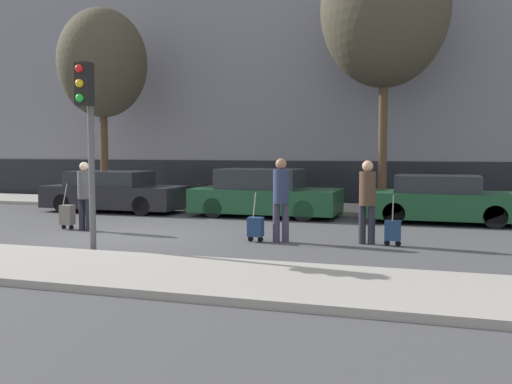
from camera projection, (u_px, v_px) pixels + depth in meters
ground_plane at (134, 236)px, 13.26m from camera, size 80.00×80.00×0.00m
sidewalk_near at (22, 263)px, 9.69m from camera, size 28.00×2.50×0.12m
sidewalk_far at (236, 206)px, 19.90m from camera, size 28.00×3.00×0.12m
building_facade at (264, 47)px, 22.60m from camera, size 28.00×2.27×12.18m
parked_car_0 at (114, 192)px, 18.47m from camera, size 4.58×1.75×1.31m
parked_car_1 at (264, 194)px, 17.10m from camera, size 4.38×1.89×1.43m
parked_car_2 at (442, 200)px, 15.59m from camera, size 4.04×1.85×1.30m
pedestrian_left at (85, 192)px, 14.05m from camera, size 0.35×0.34×1.70m
trolley_left at (67, 215)px, 14.30m from camera, size 0.34×0.29×1.15m
pedestrian_center at (281, 194)px, 12.26m from camera, size 0.34×0.34×1.81m
trolley_center at (255, 227)px, 12.34m from camera, size 0.34×0.29×1.08m
pedestrian_right at (367, 197)px, 11.99m from camera, size 0.35×0.34×1.77m
trolley_right at (393, 231)px, 11.79m from camera, size 0.34×0.29×1.07m
traffic_light at (87, 118)px, 10.71m from camera, size 0.28×0.47×3.61m
parked_bicycle at (218, 194)px, 19.73m from camera, size 1.77×0.06×0.96m
bare_tree_near_crossing at (102, 63)px, 20.60m from camera, size 3.21×3.21×6.99m
bare_tree_down_street at (385, 9)px, 17.73m from camera, size 4.00×4.00×8.72m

